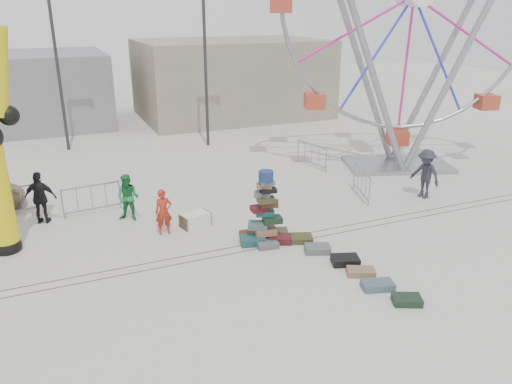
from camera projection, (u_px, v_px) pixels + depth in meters
name	position (u px, v px, depth m)	size (l,w,h in m)	color
ground	(248.00, 261.00, 14.61)	(90.00, 90.00, 0.00)	#9E9E99
track_line_near	(240.00, 252.00, 15.13)	(40.00, 0.04, 0.01)	#47443F
track_line_far	(236.00, 247.00, 15.47)	(40.00, 0.04, 0.01)	#47443F
building_right	(231.00, 78.00, 33.57)	(12.00, 8.00, 5.00)	gray
building_left	(22.00, 90.00, 30.61)	(10.00, 8.00, 4.40)	gray
lamp_post_right	(207.00, 60.00, 25.41)	(1.41, 0.25, 8.00)	#2D2D30
lamp_post_left	(59.00, 61.00, 24.55)	(1.41, 0.25, 8.00)	#2D2D30
suitcase_tower	(265.00, 222.00, 15.65)	(1.79, 1.49, 2.34)	#194B4B
ferris_wheel	(412.00, 20.00, 21.09)	(10.80, 4.15, 13.17)	gray
steamer_trunk	(195.00, 220.00, 16.87)	(0.97, 0.56, 0.45)	silver
row_case_0	(301.00, 239.00, 15.81)	(0.69, 0.56, 0.19)	#3A3C1E
row_case_1	(318.00, 249.00, 15.11)	(0.75, 0.51, 0.21)	#585B60
row_case_2	(345.00, 260.00, 14.41)	(0.78, 0.55, 0.22)	black
row_case_3	(361.00, 272.00, 13.83)	(0.76, 0.45, 0.18)	#8B6446
row_case_4	(378.00, 285.00, 13.13)	(0.83, 0.48, 0.20)	#465D65
row_case_5	(407.00, 300.00, 12.49)	(0.70, 0.48, 0.19)	black
barricade_dummy_b	(6.00, 203.00, 17.46)	(2.00, 0.10, 1.10)	gray
barricade_dummy_c	(92.00, 199.00, 17.80)	(2.00, 0.10, 1.10)	gray
barricade_wheel_front	(362.00, 183.00, 19.43)	(2.00, 0.10, 1.10)	gray
barricade_wheel_back	(312.00, 155.00, 23.12)	(2.00, 0.10, 1.10)	gray
pedestrian_red	(164.00, 212.00, 16.12)	(0.56, 0.37, 1.53)	#9F2516
pedestrian_green	(128.00, 198.00, 17.16)	(0.80, 0.62, 1.65)	#1C7136
pedestrian_black	(41.00, 198.00, 16.91)	(1.07, 0.45, 1.83)	black
pedestrian_grey	(425.00, 174.00, 19.19)	(1.24, 0.72, 1.93)	#22222E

